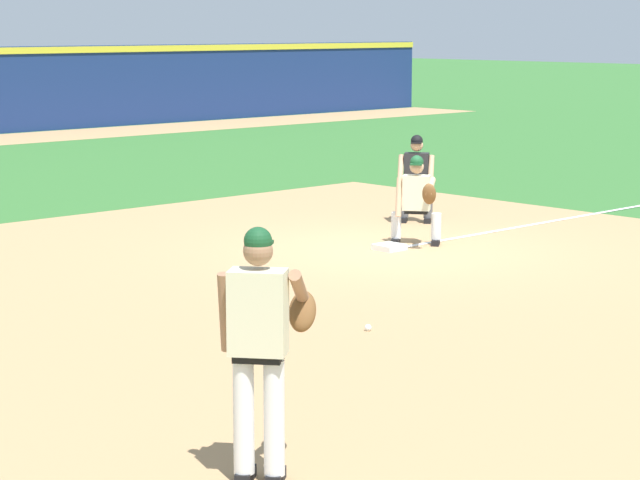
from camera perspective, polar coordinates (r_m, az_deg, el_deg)
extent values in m
plane|color=#336B2D|center=(18.18, 3.18, -0.47)|extent=(160.00, 160.00, 0.00)
cube|color=tan|center=(13.55, 1.22, -3.99)|extent=(18.00, 18.00, 0.01)
cube|color=white|center=(18.17, 3.18, -0.33)|extent=(0.38, 0.38, 0.09)
sphere|color=white|center=(13.38, 2.21, -4.03)|extent=(0.07, 0.07, 0.07)
cube|color=black|center=(9.11, -3.43, -10.70)|extent=(0.27, 0.25, 0.09)
cylinder|color=white|center=(8.92, -3.51, -8.05)|extent=(0.15, 0.15, 0.84)
cube|color=black|center=(9.07, -2.04, -10.78)|extent=(0.27, 0.25, 0.09)
cylinder|color=white|center=(8.88, -2.11, -8.12)|extent=(0.15, 0.15, 0.84)
cube|color=black|center=(8.78, -2.83, -5.35)|extent=(0.37, 0.39, 0.06)
cube|color=beige|center=(8.70, -2.85, -3.32)|extent=(0.44, 0.46, 0.60)
sphere|color=#9E7051|center=(8.63, -2.85, -0.50)|extent=(0.21, 0.21, 0.21)
sphere|color=#194C28|center=(8.62, -2.85, -0.05)|extent=(0.20, 0.20, 0.20)
cube|color=#194C28|center=(8.71, -2.73, -0.11)|extent=(0.19, 0.20, 0.02)
cylinder|color=#9E7051|center=(8.83, -4.35, -3.31)|extent=(0.20, 0.19, 0.59)
cylinder|color=#9E7051|center=(8.92, -0.90, -2.36)|extent=(0.47, 0.40, 0.41)
ellipsoid|color=brown|center=(9.04, -0.81, -3.28)|extent=(0.36, 0.34, 0.34)
cube|color=black|center=(18.62, 5.31, -0.11)|extent=(0.27, 0.24, 0.09)
cylinder|color=white|center=(18.62, 5.33, 0.62)|extent=(0.15, 0.15, 0.40)
cube|color=black|center=(18.68, 3.48, -0.05)|extent=(0.27, 0.24, 0.09)
cylinder|color=white|center=(18.68, 3.50, 0.68)|extent=(0.15, 0.15, 0.40)
cube|color=black|center=(18.61, 4.42, 1.32)|extent=(0.36, 0.39, 0.06)
cube|color=beige|center=(18.57, 4.44, 2.17)|extent=(0.43, 0.46, 0.52)
sphere|color=tan|center=(18.51, 4.44, 3.36)|extent=(0.21, 0.21, 0.21)
sphere|color=#194C28|center=(18.50, 4.45, 3.58)|extent=(0.20, 0.20, 0.20)
cube|color=#194C28|center=(18.41, 4.42, 3.47)|extent=(0.19, 0.20, 0.02)
cylinder|color=tan|center=(18.12, 5.08, 2.43)|extent=(0.52, 0.42, 0.24)
cylinder|color=tan|center=(18.51, 3.63, 1.97)|extent=(0.24, 0.21, 0.58)
ellipsoid|color=brown|center=(17.92, 5.01, 2.11)|extent=(0.29, 0.29, 0.35)
cube|color=black|center=(20.72, 4.95, 0.90)|extent=(0.27, 0.25, 0.09)
cylinder|color=#515154|center=(20.72, 4.97, 1.70)|extent=(0.15, 0.15, 0.50)
cube|color=black|center=(20.76, 3.85, 0.93)|extent=(0.27, 0.25, 0.09)
cylinder|color=#515154|center=(20.75, 3.87, 1.73)|extent=(0.15, 0.15, 0.50)
cube|color=black|center=(20.70, 4.43, 2.45)|extent=(0.37, 0.39, 0.06)
cube|color=#232326|center=(20.66, 4.44, 3.25)|extent=(0.43, 0.46, 0.54)
sphere|color=tan|center=(20.60, 4.45, 4.35)|extent=(0.21, 0.21, 0.21)
sphere|color=black|center=(20.60, 4.45, 4.54)|extent=(0.20, 0.20, 0.20)
cube|color=black|center=(20.51, 4.43, 4.45)|extent=(0.19, 0.20, 0.02)
cylinder|color=tan|center=(20.50, 5.09, 3.10)|extent=(0.31, 0.27, 0.56)
cylinder|color=tan|center=(20.55, 3.70, 3.13)|extent=(0.31, 0.27, 0.56)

